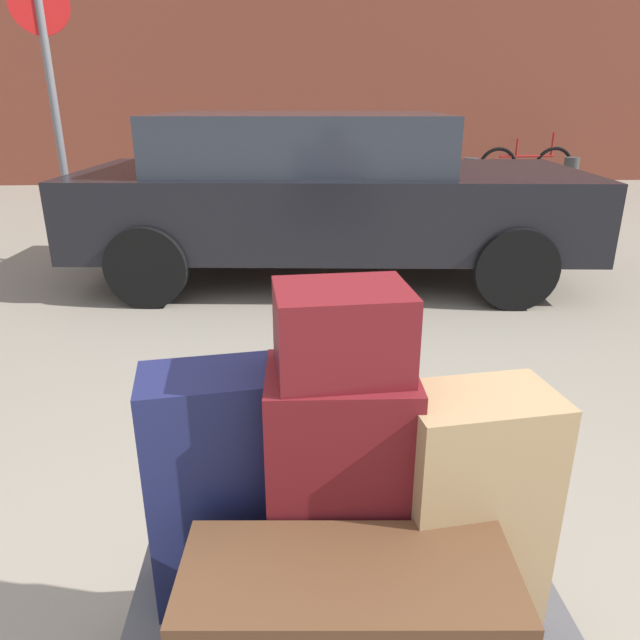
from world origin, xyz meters
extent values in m
cylinder|color=black|center=(0.38, 0.27, 0.12)|extent=(0.24, 0.06, 0.24)
cylinder|color=black|center=(-0.38, 0.27, 0.12)|extent=(0.24, 0.06, 0.24)
cube|color=maroon|center=(-0.02, 0.13, 0.66)|extent=(0.35, 0.27, 0.63)
cube|color=#51331E|center=(-0.03, -0.16, 0.51)|extent=(0.69, 0.33, 0.34)
cube|color=#191E47|center=(-0.32, 0.17, 0.65)|extent=(0.37, 0.25, 0.62)
cube|color=#9E7F56|center=(0.29, 0.07, 0.64)|extent=(0.37, 0.26, 0.59)
cube|color=maroon|center=(-0.02, 0.13, 1.07)|extent=(0.31, 0.24, 0.20)
cube|color=black|center=(0.28, 4.17, 0.64)|extent=(4.43, 2.14, 0.64)
cube|color=#2D333D|center=(0.03, 4.19, 1.19)|extent=(2.53, 1.77, 0.46)
cylinder|color=black|center=(1.76, 4.90, 0.32)|extent=(0.66, 0.27, 0.64)
cylinder|color=black|center=(1.63, 3.21, 0.32)|extent=(0.66, 0.27, 0.64)
cylinder|color=black|center=(-1.07, 5.13, 0.32)|extent=(0.66, 0.27, 0.64)
cylinder|color=black|center=(-1.20, 3.43, 0.32)|extent=(0.66, 0.27, 0.64)
torus|color=black|center=(3.66, 9.39, 0.36)|extent=(0.72, 0.10, 0.72)
torus|color=black|center=(4.70, 9.44, 0.36)|extent=(0.72, 0.10, 0.72)
cylinder|color=maroon|center=(4.18, 9.42, 0.56)|extent=(1.00, 0.10, 0.04)
cylinder|color=maroon|center=(3.98, 9.41, 0.71)|extent=(0.04, 0.04, 0.30)
cylinder|color=maroon|center=(4.63, 9.44, 0.76)|extent=(0.04, 0.04, 0.40)
cylinder|color=#383838|center=(2.63, 7.66, 0.35)|extent=(0.21, 0.21, 0.71)
cylinder|color=#383838|center=(4.15, 7.66, 0.35)|extent=(0.21, 0.21, 0.71)
cylinder|color=slate|center=(-2.18, 4.72, 1.27)|extent=(0.07, 0.07, 2.54)
cylinder|color=red|center=(-2.18, 4.72, 2.29)|extent=(0.49, 0.13, 0.50)
camera|label=1|loc=(-0.14, -1.06, 1.56)|focal=33.01mm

